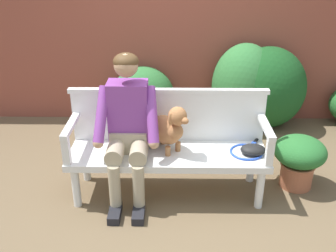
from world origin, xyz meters
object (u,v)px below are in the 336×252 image
at_px(person_seated, 128,124).
at_px(baseball_glove, 253,150).
at_px(tennis_racket, 247,151).
at_px(dog_on_bench, 169,128).
at_px(potted_plant, 299,157).
at_px(garden_bench, 168,157).

bearing_deg(person_seated, baseball_glove, -1.18).
bearing_deg(tennis_racket, dog_on_bench, 179.54).
relative_size(person_seated, baseball_glove, 5.91).
distance_m(person_seated, dog_on_bench, 0.35).
bearing_deg(dog_on_bench, potted_plant, 5.59).
relative_size(tennis_racket, potted_plant, 1.11).
xyz_separation_m(garden_bench, potted_plant, (1.21, 0.13, -0.07)).
relative_size(person_seated, tennis_racket, 2.31).
bearing_deg(potted_plant, tennis_racket, -166.35).
bearing_deg(baseball_glove, tennis_racket, 128.20).
distance_m(garden_bench, dog_on_bench, 0.28).
distance_m(dog_on_bench, baseball_glove, 0.76).
height_order(garden_bench, baseball_glove, baseball_glove).
bearing_deg(dog_on_bench, garden_bench, -109.48).
xyz_separation_m(person_seated, dog_on_bench, (0.35, 0.03, -0.05)).
xyz_separation_m(tennis_racket, potted_plant, (0.51, 0.12, -0.14)).
bearing_deg(person_seated, dog_on_bench, 5.20).
height_order(person_seated, potted_plant, person_seated).
bearing_deg(potted_plant, person_seated, -174.50).
distance_m(person_seated, tennis_racket, 1.08).
bearing_deg(baseball_glove, person_seated, 178.78).
distance_m(tennis_racket, baseball_glove, 0.07).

